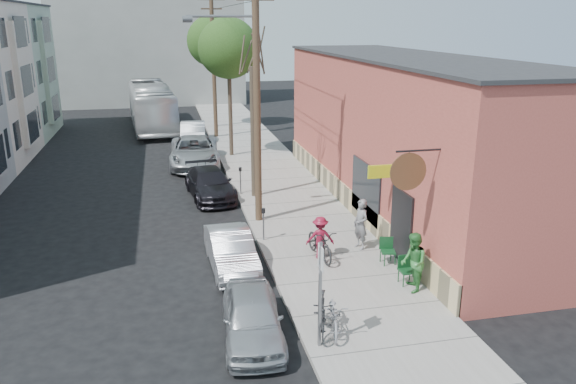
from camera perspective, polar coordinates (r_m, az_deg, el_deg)
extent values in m
plane|color=black|center=(19.22, -8.18, -7.76)|extent=(120.00, 120.00, 0.00)
cube|color=gray|center=(30.01, -1.83, 1.70)|extent=(4.50, 58.00, 0.15)
cube|color=#B54E43|center=(25.07, 11.53, 5.76)|extent=(5.00, 20.00, 6.50)
cube|color=#2B2B2D|center=(24.66, 11.99, 13.30)|extent=(5.20, 20.20, 0.12)
cube|color=#D5BA85|center=(24.83, 5.84, -0.52)|extent=(0.10, 20.00, 1.10)
cube|color=black|center=(19.31, 11.45, -3.63)|extent=(0.10, 1.60, 2.60)
cube|color=black|center=(22.27, 7.90, 0.16)|extent=(0.08, 3.00, 2.20)
cylinder|color=brown|center=(16.25, 12.11, 2.03)|extent=(1.10, 0.06, 1.10)
cube|color=#C7D719|center=(19.28, 9.53, 2.07)|extent=(1.00, 0.08, 0.45)
cube|color=beige|center=(36.53, -25.79, 9.87)|extent=(1.10, 3.20, 7.00)
cube|color=#9EB196|center=(44.92, -27.07, 10.74)|extent=(6.00, 8.00, 9.00)
cube|color=#9EB196|center=(44.33, -23.58, 11.11)|extent=(1.10, 3.20, 7.00)
cube|color=#9B9C97|center=(59.48, -13.88, 14.62)|extent=(18.00, 8.00, 12.00)
cube|color=slate|center=(14.00, 3.27, -10.43)|extent=(0.07, 0.07, 2.80)
cube|color=silver|center=(13.57, 3.34, -6.68)|extent=(0.02, 0.45, 0.60)
cylinder|color=slate|center=(20.87, -2.50, -3.47)|extent=(0.06, 0.06, 1.10)
cylinder|color=black|center=(20.66, -2.52, -1.91)|extent=(0.14, 0.14, 0.18)
cylinder|color=slate|center=(26.66, -4.84, 1.07)|extent=(0.06, 0.06, 1.10)
cylinder|color=black|center=(26.51, -4.88, 2.32)|extent=(0.14, 0.14, 0.18)
cylinder|color=#503A28|center=(21.98, -3.18, 9.55)|extent=(0.28, 0.28, 10.00)
cylinder|color=slate|center=(21.53, -10.18, 16.91)|extent=(0.35, 0.24, 0.24)
cylinder|color=#503A28|center=(39.62, -7.57, 12.75)|extent=(0.28, 0.28, 10.00)
cube|color=#503A28|center=(39.52, -7.78, 17.96)|extent=(1.40, 0.10, 0.10)
cylinder|color=#44392C|center=(25.60, -3.57, 5.99)|extent=(0.24, 0.24, 5.93)
cylinder|color=#44392C|center=(33.97, -5.90, 8.68)|extent=(0.24, 0.24, 5.95)
sphere|color=#2E551D|center=(33.65, -6.07, 14.33)|extent=(3.52, 3.52, 3.52)
cylinder|color=#44392C|center=(43.90, -7.51, 10.55)|extent=(0.24, 0.24, 6.02)
sphere|color=#2E551D|center=(43.66, -7.69, 14.96)|extent=(3.78, 3.78, 3.78)
imported|color=gray|center=(20.13, 7.40, -3.26)|extent=(0.61, 0.76, 1.83)
imported|color=#338039|center=(17.33, 12.62, -7.00)|extent=(0.87, 1.02, 1.83)
imported|color=maroon|center=(19.28, 3.29, -4.62)|extent=(1.04, 0.71, 1.49)
imported|color=black|center=(19.35, 3.28, -5.19)|extent=(0.93, 2.12, 1.08)
imported|color=black|center=(14.98, 3.55, -12.28)|extent=(0.94, 1.81, 1.05)
imported|color=gray|center=(15.09, 4.72, -12.34)|extent=(0.98, 1.86, 0.93)
imported|color=#ACAEB4|center=(14.92, -3.64, -12.56)|extent=(1.81, 3.86, 1.28)
imported|color=#BBBBC3|center=(18.91, -5.80, -5.94)|extent=(1.55, 4.00, 1.30)
imported|color=black|center=(26.56, -7.95, 0.83)|extent=(2.34, 4.78, 1.34)
imported|color=#A8ABB0|center=(32.57, -9.48, 4.05)|extent=(3.02, 6.02, 1.64)
imported|color=#B9BDC2|center=(38.20, -9.62, 5.85)|extent=(1.90, 4.68, 1.51)
imported|color=white|center=(44.93, -13.72, 8.49)|extent=(3.83, 12.45, 3.42)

